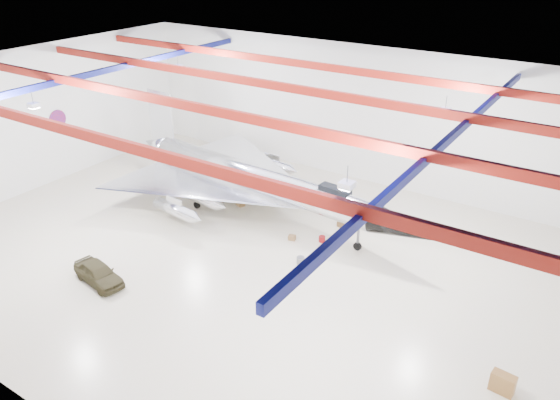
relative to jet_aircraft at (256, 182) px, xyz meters
The scene contains 17 objects.
floor 6.51m from the jet_aircraft, 63.37° to the right, with size 40.00×40.00×0.00m, color beige.
wall_back 10.44m from the jet_aircraft, 74.24° to the left, with size 40.00×40.00×0.00m, color silver.
wall_left 18.38m from the jet_aircraft, 162.65° to the right, with size 30.00×30.00×0.00m, color silver.
ceiling 10.50m from the jet_aircraft, 63.37° to the right, with size 40.00×40.00×0.00m, color #0A0F38.
ceiling_structure 9.95m from the jet_aircraft, 63.37° to the right, with size 39.50×29.50×1.08m.
wall_roundel 17.75m from the jet_aircraft, 168.83° to the right, with size 1.50×1.50×0.10m, color #B21414.
jet_aircraft is the anchor object (origin of this frame).
jeep 12.88m from the jet_aircraft, 100.87° to the right, with size 1.51×3.76×1.28m, color #37311B.
desk 21.29m from the jet_aircraft, 23.23° to the right, with size 1.06×0.53×0.98m, color brown.
crate_ply 2.69m from the jet_aircraft, behind, with size 0.59×0.47×0.41m, color olive.
toolbox_red 4.37m from the jet_aircraft, 81.08° to the left, with size 0.48×0.39×0.34m, color maroon.
engine_drum 8.02m from the jet_aircraft, 33.61° to the right, with size 0.50×0.50×0.45m, color #59595B.
parts_bin 6.90m from the jet_aircraft, 12.33° to the left, with size 0.58×0.47×0.41m, color olive.
crate_small 4.65m from the jet_aircraft, 128.61° to the left, with size 0.37×0.30×0.26m, color #59595B.
tool_chest 6.71m from the jet_aircraft, 10.75° to the right, with size 0.44×0.44×0.39m, color maroon.
oil_barrel 5.38m from the jet_aircraft, 25.22° to the right, with size 0.47×0.37×0.33m, color olive.
spares_box 7.23m from the jet_aircraft, 14.73° to the left, with size 0.46×0.46×0.41m, color #59595B.
Camera 1 is at (18.46, -23.66, 18.56)m, focal length 35.00 mm.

